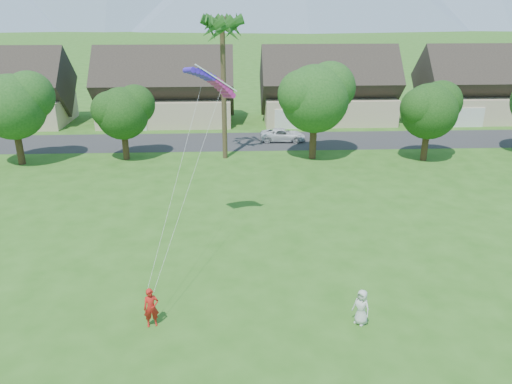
{
  "coord_description": "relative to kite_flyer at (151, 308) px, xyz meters",
  "views": [
    {
      "loc": [
        -1.16,
        -15.54,
        13.81
      ],
      "look_at": [
        0.0,
        10.0,
        3.8
      ],
      "focal_mm": 35.0,
      "sensor_mm": 36.0,
      "label": 1
    }
  ],
  "objects": [
    {
      "name": "houses_row",
      "position": [
        5.46,
        39.58,
        2.51
      ],
      "size": [
        72.75,
        8.19,
        8.86
      ],
      "color": "beige",
      "rests_on": "ground"
    },
    {
      "name": "street",
      "position": [
        4.97,
        30.59,
        -0.93
      ],
      "size": [
        90.0,
        7.0,
        0.01
      ],
      "primitive_type": "cube",
      "color": "#2D2D30",
      "rests_on": "ground"
    },
    {
      "name": "kite_flyer",
      "position": [
        0.0,
        0.0,
        0.0
      ],
      "size": [
        0.77,
        0.6,
        1.87
      ],
      "primitive_type": "imported",
      "rotation": [
        0.0,
        0.0,
        0.25
      ],
      "color": "red",
      "rests_on": "ground"
    },
    {
      "name": "parafoil_kite",
      "position": [
        2.6,
        9.6,
        8.57
      ],
      "size": [
        3.4,
        1.59,
        0.5
      ],
      "rotation": [
        0.0,
        0.0,
        0.46
      ],
      "color": "#3D1CD2",
      "rests_on": "ground"
    },
    {
      "name": "ground",
      "position": [
        4.97,
        -3.41,
        -0.93
      ],
      "size": [
        500.0,
        500.0,
        0.0
      ],
      "primitive_type": "plane",
      "color": "#2D6019",
      "rests_on": "ground"
    },
    {
      "name": "parked_car",
      "position": [
        8.81,
        30.59,
        -0.3
      ],
      "size": [
        4.69,
        2.34,
        1.28
      ],
      "primitive_type": "imported",
      "rotation": [
        0.0,
        0.0,
        1.52
      ],
      "color": "white",
      "rests_on": "ground"
    },
    {
      "name": "watcher",
      "position": [
        9.39,
        -0.26,
        -0.08
      ],
      "size": [
        0.97,
        0.98,
        1.71
      ],
      "primitive_type": "imported",
      "rotation": [
        0.0,
        0.0,
        -0.82
      ],
      "color": "silver",
      "rests_on": "ground"
    },
    {
      "name": "fan_palm",
      "position": [
        2.97,
        25.09,
        10.87
      ],
      "size": [
        3.0,
        3.0,
        13.8
      ],
      "color": "#4C3D26",
      "rests_on": "ground"
    },
    {
      "name": "tree_row",
      "position": [
        3.83,
        24.51,
        3.95
      ],
      "size": [
        62.27,
        6.67,
        8.45
      ],
      "color": "#47301C",
      "rests_on": "ground"
    }
  ]
}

